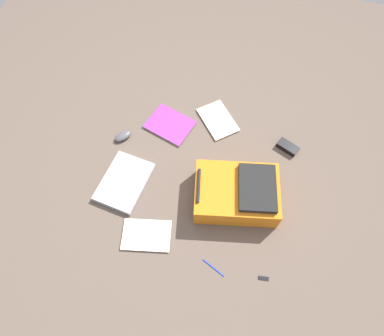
{
  "coord_description": "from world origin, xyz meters",
  "views": [
    {
      "loc": [
        -0.85,
        -0.22,
        1.76
      ],
      "look_at": [
        0.02,
        0.01,
        0.02
      ],
      "focal_mm": 32.28,
      "sensor_mm": 36.0,
      "label": 1
    }
  ],
  "objects_px": {
    "power_brick": "(288,147)",
    "laptop": "(124,182)",
    "book_manual": "(147,235)",
    "usb_stick": "(264,278)",
    "book_red": "(170,125)",
    "backpack": "(238,193)",
    "pen_black": "(213,268)",
    "book_comic": "(218,120)",
    "computer_mouse": "(123,136)"
  },
  "relations": [
    {
      "from": "power_brick",
      "to": "laptop",
      "type": "bearing_deg",
      "value": 118.31
    },
    {
      "from": "book_manual",
      "to": "power_brick",
      "type": "bearing_deg",
      "value": -41.79
    },
    {
      "from": "power_brick",
      "to": "usb_stick",
      "type": "relative_size",
      "value": 2.45
    },
    {
      "from": "book_red",
      "to": "book_manual",
      "type": "relative_size",
      "value": 1.13
    },
    {
      "from": "backpack",
      "to": "laptop",
      "type": "xyz_separation_m",
      "value": [
        -0.07,
        0.62,
        -0.06
      ]
    },
    {
      "from": "book_red",
      "to": "pen_black",
      "type": "bearing_deg",
      "value": -149.43
    },
    {
      "from": "power_brick",
      "to": "pen_black",
      "type": "distance_m",
      "value": 0.83
    },
    {
      "from": "backpack",
      "to": "book_comic",
      "type": "xyz_separation_m",
      "value": [
        0.48,
        0.21,
        -0.07
      ]
    },
    {
      "from": "laptop",
      "to": "book_red",
      "type": "bearing_deg",
      "value": -16.97
    },
    {
      "from": "book_comic",
      "to": "usb_stick",
      "type": "xyz_separation_m",
      "value": [
        -0.86,
        -0.43,
        -0.0
      ]
    },
    {
      "from": "backpack",
      "to": "computer_mouse",
      "type": "distance_m",
      "value": 0.77
    },
    {
      "from": "book_comic",
      "to": "usb_stick",
      "type": "bearing_deg",
      "value": -153.57
    },
    {
      "from": "book_manual",
      "to": "computer_mouse",
      "type": "distance_m",
      "value": 0.63
    },
    {
      "from": "book_red",
      "to": "book_comic",
      "type": "bearing_deg",
      "value": -68.6
    },
    {
      "from": "book_comic",
      "to": "pen_black",
      "type": "bearing_deg",
      "value": -168.52
    },
    {
      "from": "power_brick",
      "to": "usb_stick",
      "type": "height_order",
      "value": "power_brick"
    },
    {
      "from": "book_comic",
      "to": "computer_mouse",
      "type": "relative_size",
      "value": 2.88
    },
    {
      "from": "book_red",
      "to": "book_comic",
      "type": "xyz_separation_m",
      "value": [
        0.11,
        -0.28,
        -0.0
      ]
    },
    {
      "from": "backpack",
      "to": "book_comic",
      "type": "height_order",
      "value": "backpack"
    },
    {
      "from": "usb_stick",
      "to": "backpack",
      "type": "bearing_deg",
      "value": 29.58
    },
    {
      "from": "book_comic",
      "to": "pen_black",
      "type": "relative_size",
      "value": 2.32
    },
    {
      "from": "laptop",
      "to": "computer_mouse",
      "type": "distance_m",
      "value": 0.3
    },
    {
      "from": "laptop",
      "to": "power_brick",
      "type": "bearing_deg",
      "value": -61.69
    },
    {
      "from": "power_brick",
      "to": "usb_stick",
      "type": "bearing_deg",
      "value": 179.1
    },
    {
      "from": "book_red",
      "to": "book_manual",
      "type": "distance_m",
      "value": 0.7
    },
    {
      "from": "book_red",
      "to": "book_manual",
      "type": "height_order",
      "value": "book_red"
    },
    {
      "from": "backpack",
      "to": "book_comic",
      "type": "relative_size",
      "value": 1.61
    },
    {
      "from": "backpack",
      "to": "power_brick",
      "type": "xyz_separation_m",
      "value": [
        0.39,
        -0.23,
        -0.06
      ]
    },
    {
      "from": "computer_mouse",
      "to": "usb_stick",
      "type": "relative_size",
      "value": 2.12
    },
    {
      "from": "book_manual",
      "to": "computer_mouse",
      "type": "bearing_deg",
      "value": 31.22
    },
    {
      "from": "computer_mouse",
      "to": "usb_stick",
      "type": "distance_m",
      "value": 1.12
    },
    {
      "from": "book_red",
      "to": "computer_mouse",
      "type": "relative_size",
      "value": 2.98
    },
    {
      "from": "book_manual",
      "to": "power_brick",
      "type": "relative_size",
      "value": 2.27
    },
    {
      "from": "laptop",
      "to": "book_red",
      "type": "relative_size",
      "value": 1.12
    },
    {
      "from": "book_comic",
      "to": "book_manual",
      "type": "bearing_deg",
      "value": 166.23
    },
    {
      "from": "backpack",
      "to": "book_red",
      "type": "distance_m",
      "value": 0.62
    },
    {
      "from": "computer_mouse",
      "to": "power_brick",
      "type": "relative_size",
      "value": 0.86
    },
    {
      "from": "book_red",
      "to": "computer_mouse",
      "type": "height_order",
      "value": "computer_mouse"
    },
    {
      "from": "laptop",
      "to": "book_manual",
      "type": "xyz_separation_m",
      "value": [
        -0.25,
        -0.21,
        -0.01
      ]
    },
    {
      "from": "laptop",
      "to": "book_red",
      "type": "distance_m",
      "value": 0.46
    },
    {
      "from": "computer_mouse",
      "to": "power_brick",
      "type": "xyz_separation_m",
      "value": [
        0.18,
        -0.96,
        0.0
      ]
    },
    {
      "from": "book_manual",
      "to": "usb_stick",
      "type": "bearing_deg",
      "value": -95.32
    },
    {
      "from": "laptop",
      "to": "power_brick",
      "type": "distance_m",
      "value": 0.97
    },
    {
      "from": "computer_mouse",
      "to": "usb_stick",
      "type": "xyz_separation_m",
      "value": [
        -0.59,
        -0.95,
        -0.01
      ]
    },
    {
      "from": "book_comic",
      "to": "computer_mouse",
      "type": "distance_m",
      "value": 0.59
    },
    {
      "from": "laptop",
      "to": "computer_mouse",
      "type": "height_order",
      "value": "computer_mouse"
    },
    {
      "from": "book_comic",
      "to": "computer_mouse",
      "type": "bearing_deg",
      "value": 117.08
    },
    {
      "from": "backpack",
      "to": "power_brick",
      "type": "bearing_deg",
      "value": -30.32
    },
    {
      "from": "book_comic",
      "to": "computer_mouse",
      "type": "height_order",
      "value": "computer_mouse"
    },
    {
      "from": "book_red",
      "to": "computer_mouse",
      "type": "distance_m",
      "value": 0.29
    }
  ]
}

